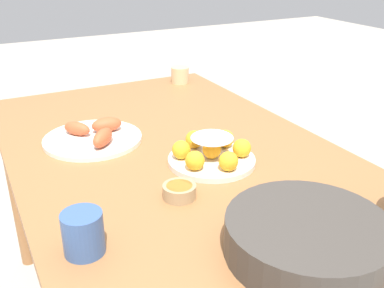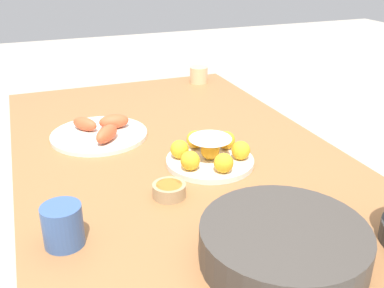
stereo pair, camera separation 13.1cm
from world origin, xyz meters
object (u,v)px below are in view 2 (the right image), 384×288
at_px(cup_far, 199,75).
at_px(sauce_bowl, 169,190).
at_px(cup_near, 63,225).
at_px(cake_plate, 210,154).
at_px(dining_table, 176,176).
at_px(serving_bowl, 284,243).
at_px(seafood_platter, 101,132).

bearing_deg(cup_far, sauce_bowl, -26.06).
relative_size(sauce_bowl, cup_near, 0.92).
height_order(cake_plate, cup_near, cup_near).
distance_m(dining_table, cake_plate, 0.19).
bearing_deg(sauce_bowl, dining_table, 157.81).
bearing_deg(cake_plate, dining_table, -155.00).
relative_size(dining_table, serving_bowl, 4.56).
relative_size(sauce_bowl, cup_far, 1.06).
bearing_deg(serving_bowl, cup_near, -118.02).
bearing_deg(serving_bowl, sauce_bowl, -157.51).
height_order(seafood_platter, cup_near, cup_near).
relative_size(cake_plate, seafood_platter, 0.81).
xyz_separation_m(dining_table, cake_plate, (0.13, 0.06, 0.12)).
height_order(dining_table, sauce_bowl, sauce_bowl).
xyz_separation_m(cake_plate, seafood_platter, (-0.31, -0.25, -0.02)).
bearing_deg(cup_far, seafood_platter, -48.70).
distance_m(serving_bowl, cup_far, 1.26).
relative_size(serving_bowl, seafood_platter, 1.07).
bearing_deg(cake_plate, seafood_platter, -140.36).
bearing_deg(cup_far, cup_near, -35.07).
bearing_deg(cup_far, cake_plate, -19.69).
xyz_separation_m(sauce_bowl, seafood_platter, (-0.44, -0.09, -0.00)).
distance_m(seafood_platter, cup_near, 0.57).
xyz_separation_m(cake_plate, cup_near, (0.24, -0.43, 0.01)).
height_order(serving_bowl, sauce_bowl, serving_bowl).
bearing_deg(cake_plate, cup_near, -61.34).
bearing_deg(seafood_platter, cake_plate, 39.64).
bearing_deg(seafood_platter, cup_near, -18.10).
relative_size(cake_plate, sauce_bowl, 2.99).
relative_size(dining_table, cake_plate, 6.04).
xyz_separation_m(sauce_bowl, cup_far, (-0.90, 0.44, 0.02)).
height_order(cake_plate, sauce_bowl, cake_plate).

